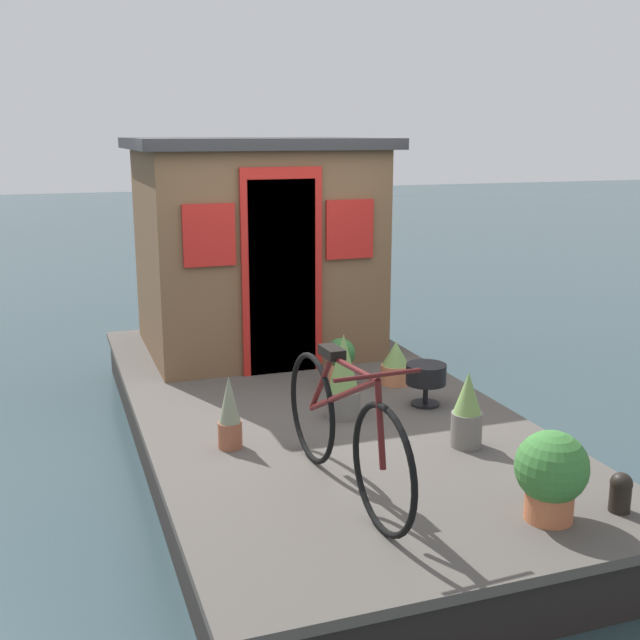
{
  "coord_description": "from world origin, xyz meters",
  "views": [
    {
      "loc": [
        -5.64,
        1.91,
        2.5
      ],
      "look_at": [
        -0.2,
        0.0,
        1.12
      ],
      "focal_mm": 44.09,
      "sensor_mm": 36.0,
      "label": 1
    }
  ],
  "objects_px": {
    "bicycle": "(344,429)",
    "potted_plant_mint": "(230,414)",
    "potted_plant_succulent": "(343,377)",
    "mooring_bollard": "(621,491)",
    "charcoal_grill": "(426,376)",
    "houseboat_cabin": "(255,245)",
    "potted_plant_sage": "(340,360)",
    "potted_plant_lavender": "(467,411)",
    "potted_plant_thyme": "(551,473)",
    "potted_plant_fern": "(396,364)"
  },
  "relations": [
    {
      "from": "potted_plant_thyme",
      "to": "mooring_bollard",
      "type": "distance_m",
      "value": 0.46
    },
    {
      "from": "potted_plant_mint",
      "to": "potted_plant_fern",
      "type": "distance_m",
      "value": 1.87
    },
    {
      "from": "houseboat_cabin",
      "to": "mooring_bollard",
      "type": "distance_m",
      "value": 4.29
    },
    {
      "from": "potted_plant_mint",
      "to": "potted_plant_lavender",
      "type": "xyz_separation_m",
      "value": [
        -0.5,
        -1.52,
        0.01
      ]
    },
    {
      "from": "houseboat_cabin",
      "to": "charcoal_grill",
      "type": "distance_m",
      "value": 2.39
    },
    {
      "from": "charcoal_grill",
      "to": "mooring_bollard",
      "type": "relative_size",
      "value": 1.44
    },
    {
      "from": "potted_plant_lavender",
      "to": "potted_plant_sage",
      "type": "bearing_deg",
      "value": 13.09
    },
    {
      "from": "houseboat_cabin",
      "to": "bicycle",
      "type": "height_order",
      "value": "houseboat_cabin"
    },
    {
      "from": "potted_plant_succulent",
      "to": "potted_plant_mint",
      "type": "height_order",
      "value": "potted_plant_succulent"
    },
    {
      "from": "bicycle",
      "to": "potted_plant_mint",
      "type": "xyz_separation_m",
      "value": [
        0.9,
        0.48,
        -0.16
      ]
    },
    {
      "from": "houseboat_cabin",
      "to": "potted_plant_succulent",
      "type": "height_order",
      "value": "houseboat_cabin"
    },
    {
      "from": "potted_plant_succulent",
      "to": "mooring_bollard",
      "type": "distance_m",
      "value": 2.16
    },
    {
      "from": "potted_plant_fern",
      "to": "potted_plant_sage",
      "type": "xyz_separation_m",
      "value": [
        0.09,
        0.47,
        0.05
      ]
    },
    {
      "from": "houseboat_cabin",
      "to": "potted_plant_succulent",
      "type": "xyz_separation_m",
      "value": [
        -2.13,
        -0.1,
        -0.72
      ]
    },
    {
      "from": "potted_plant_mint",
      "to": "potted_plant_lavender",
      "type": "height_order",
      "value": "potted_plant_lavender"
    },
    {
      "from": "potted_plant_fern",
      "to": "mooring_bollard",
      "type": "height_order",
      "value": "potted_plant_fern"
    },
    {
      "from": "potted_plant_succulent",
      "to": "charcoal_grill",
      "type": "height_order",
      "value": "potted_plant_succulent"
    },
    {
      "from": "houseboat_cabin",
      "to": "potted_plant_mint",
      "type": "relative_size",
      "value": 4.52
    },
    {
      "from": "potted_plant_thyme",
      "to": "potted_plant_lavender",
      "type": "distance_m",
      "value": 1.08
    },
    {
      "from": "houseboat_cabin",
      "to": "charcoal_grill",
      "type": "bearing_deg",
      "value": -159.25
    },
    {
      "from": "potted_plant_sage",
      "to": "potted_plant_lavender",
      "type": "relative_size",
      "value": 0.79
    },
    {
      "from": "potted_plant_thyme",
      "to": "mooring_bollard",
      "type": "xyz_separation_m",
      "value": [
        -0.05,
        -0.43,
        -0.15
      ]
    },
    {
      "from": "potted_plant_thyme",
      "to": "bicycle",
      "type": "bearing_deg",
      "value": 54.16
    },
    {
      "from": "potted_plant_thyme",
      "to": "charcoal_grill",
      "type": "height_order",
      "value": "potted_plant_thyme"
    },
    {
      "from": "potted_plant_lavender",
      "to": "potted_plant_fern",
      "type": "bearing_deg",
      "value": -4.81
    },
    {
      "from": "potted_plant_succulent",
      "to": "potted_plant_lavender",
      "type": "relative_size",
      "value": 1.22
    },
    {
      "from": "potted_plant_mint",
      "to": "potted_plant_sage",
      "type": "bearing_deg",
      "value": -49.79
    },
    {
      "from": "potted_plant_succulent",
      "to": "houseboat_cabin",
      "type": "bearing_deg",
      "value": 2.72
    },
    {
      "from": "potted_plant_thyme",
      "to": "potted_plant_lavender",
      "type": "relative_size",
      "value": 0.98
    },
    {
      "from": "charcoal_grill",
      "to": "potted_plant_succulent",
      "type": "bearing_deg",
      "value": 91.7
    },
    {
      "from": "potted_plant_succulent",
      "to": "potted_plant_mint",
      "type": "distance_m",
      "value": 0.99
    },
    {
      "from": "charcoal_grill",
      "to": "houseboat_cabin",
      "type": "bearing_deg",
      "value": 20.75
    },
    {
      "from": "bicycle",
      "to": "charcoal_grill",
      "type": "height_order",
      "value": "bicycle"
    },
    {
      "from": "bicycle",
      "to": "potted_plant_mint",
      "type": "distance_m",
      "value": 1.03
    },
    {
      "from": "potted_plant_thyme",
      "to": "houseboat_cabin",
      "type": "bearing_deg",
      "value": 8.33
    },
    {
      "from": "potted_plant_thyme",
      "to": "potted_plant_fern",
      "type": "distance_m",
      "value": 2.49
    },
    {
      "from": "bicycle",
      "to": "mooring_bollard",
      "type": "distance_m",
      "value": 1.59
    },
    {
      "from": "potted_plant_thyme",
      "to": "potted_plant_fern",
      "type": "bearing_deg",
      "value": -4.94
    },
    {
      "from": "potted_plant_lavender",
      "to": "charcoal_grill",
      "type": "xyz_separation_m",
      "value": [
        0.83,
        -0.11,
        -0.01
      ]
    },
    {
      "from": "potted_plant_succulent",
      "to": "potted_plant_thyme",
      "type": "height_order",
      "value": "potted_plant_succulent"
    },
    {
      "from": "potted_plant_fern",
      "to": "charcoal_grill",
      "type": "height_order",
      "value": "potted_plant_fern"
    },
    {
      "from": "potted_plant_succulent",
      "to": "potted_plant_sage",
      "type": "bearing_deg",
      "value": -19.02
    },
    {
      "from": "houseboat_cabin",
      "to": "potted_plant_sage",
      "type": "relative_size",
      "value": 5.51
    },
    {
      "from": "bicycle",
      "to": "charcoal_grill",
      "type": "distance_m",
      "value": 1.69
    },
    {
      "from": "potted_plant_thyme",
      "to": "charcoal_grill",
      "type": "relative_size",
      "value": 1.54
    },
    {
      "from": "houseboat_cabin",
      "to": "charcoal_grill",
      "type": "relative_size",
      "value": 6.89
    },
    {
      "from": "potted_plant_mint",
      "to": "potted_plant_thyme",
      "type": "bearing_deg",
      "value": -137.97
    },
    {
      "from": "houseboat_cabin",
      "to": "potted_plant_lavender",
      "type": "bearing_deg",
      "value": -166.9
    },
    {
      "from": "potted_plant_sage",
      "to": "mooring_bollard",
      "type": "distance_m",
      "value": 2.71
    },
    {
      "from": "potted_plant_lavender",
      "to": "mooring_bollard",
      "type": "height_order",
      "value": "potted_plant_lavender"
    }
  ]
}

